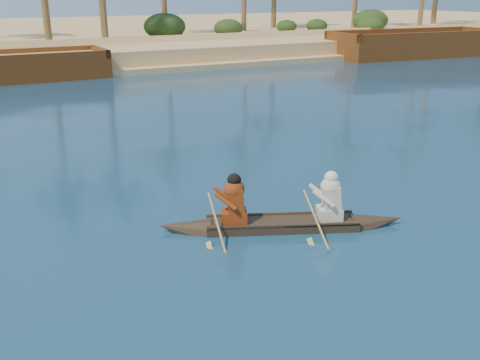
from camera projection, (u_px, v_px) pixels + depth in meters
name	position (u px, v px, depth m)	size (l,w,h in m)	color
ground	(380.00, 197.00, 13.03)	(160.00, 160.00, 0.00)	#0B234B
sandy_embankment	(50.00, 37.00, 51.93)	(150.00, 51.00, 1.50)	#DFBF7D
shrub_cluster	(85.00, 43.00, 38.88)	(100.00, 6.00, 2.40)	#1C3212
canoe	(282.00, 216.00, 11.20)	(5.03, 2.68, 1.43)	#33291B
barge_mid	(5.00, 69.00, 29.75)	(11.10, 3.81, 1.84)	brown
barge_right	(415.00, 45.00, 41.30)	(13.99, 5.65, 2.28)	brown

